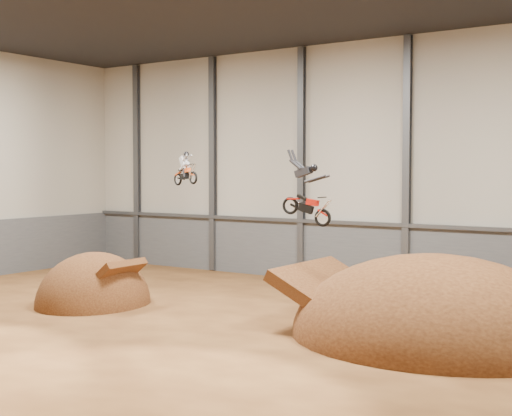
# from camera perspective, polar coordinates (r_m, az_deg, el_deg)

# --- Properties ---
(floor) EXTENTS (40.00, 40.00, 0.00)m
(floor) POSITION_cam_1_polar(r_m,az_deg,el_deg) (29.54, -5.22, -9.84)
(floor) COLOR #512E15
(floor) RESTS_ON ground
(back_wall) EXTENTS (40.00, 0.10, 14.00)m
(back_wall) POSITION_cam_1_polar(r_m,az_deg,el_deg) (41.57, 7.79, 3.58)
(back_wall) COLOR #B6B0A1
(back_wall) RESTS_ON ground
(lower_band_back) EXTENTS (39.80, 0.18, 3.50)m
(lower_band_back) POSITION_cam_1_polar(r_m,az_deg,el_deg) (41.76, 7.68, -3.64)
(lower_band_back) COLOR #55575C
(lower_band_back) RESTS_ON ground
(steel_rail) EXTENTS (39.80, 0.35, 0.20)m
(steel_rail) POSITION_cam_1_polar(r_m,az_deg,el_deg) (41.46, 7.61, -1.19)
(steel_rail) COLOR #47494F
(steel_rail) RESTS_ON lower_band_back
(steel_column_0) EXTENTS (0.40, 0.36, 13.90)m
(steel_column_0) POSITION_cam_1_polar(r_m,az_deg,el_deg) (50.91, -9.50, 3.45)
(steel_column_0) COLOR #47494F
(steel_column_0) RESTS_ON ground
(steel_column_1) EXTENTS (0.40, 0.36, 13.90)m
(steel_column_1) POSITION_cam_1_polar(r_m,az_deg,el_deg) (46.63, -3.48, 3.54)
(steel_column_1) COLOR #47494F
(steel_column_1) RESTS_ON ground
(steel_column_2) EXTENTS (0.40, 0.36, 13.90)m
(steel_column_2) POSITION_cam_1_polar(r_m,az_deg,el_deg) (42.95, 3.66, 3.58)
(steel_column_2) COLOR #47494F
(steel_column_2) RESTS_ON ground
(steel_column_3) EXTENTS (0.40, 0.36, 13.90)m
(steel_column_3) POSITION_cam_1_polar(r_m,az_deg,el_deg) (40.05, 11.98, 3.56)
(steel_column_3) COLOR #47494F
(steel_column_3) RESTS_ON ground
(takeoff_ramp) EXTENTS (5.16, 5.95, 5.16)m
(takeoff_ramp) POSITION_cam_1_polar(r_m,az_deg,el_deg) (36.13, -12.85, -7.54)
(takeoff_ramp) COLOR #3D200F
(takeoff_ramp) RESTS_ON ground
(landing_ramp) EXTENTS (11.49, 10.16, 6.63)m
(landing_ramp) POSITION_cam_1_polar(r_m,az_deg,el_deg) (29.08, 14.10, -10.13)
(landing_ramp) COLOR #3D200F
(landing_ramp) RESTS_ON ground
(fmx_rider_a) EXTENTS (2.25, 1.35, 1.94)m
(fmx_rider_a) POSITION_cam_1_polar(r_m,az_deg,el_deg) (36.21, -5.65, 3.30)
(fmx_rider_a) COLOR #D04C1B
(fmx_rider_b) EXTENTS (3.75, 0.99, 3.43)m
(fmx_rider_b) POSITION_cam_1_polar(r_m,az_deg,el_deg) (29.86, 3.88, 1.58)
(fmx_rider_b) COLOR red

